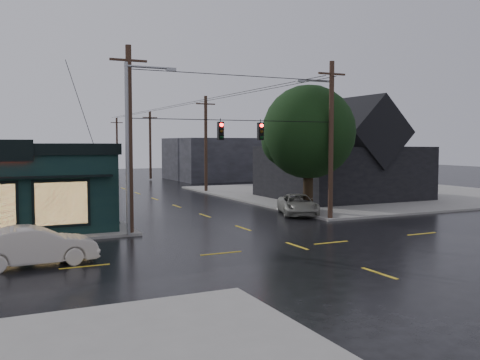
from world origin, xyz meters
name	(u,v)px	position (x,y,z in m)	size (l,w,h in m)	color
ground_plane	(297,246)	(0.00, 0.00, 0.00)	(160.00, 160.00, 0.00)	black
sidewalk_ne	(364,193)	(20.00, 20.00, 0.07)	(28.00, 28.00, 0.15)	gray
ne_building	(341,149)	(15.00, 17.00, 4.47)	(12.60, 11.60, 8.75)	black
corner_tree	(309,132)	(7.00, 9.92, 5.73)	(6.56, 6.56, 8.89)	black
utility_pole_nw	(131,235)	(-6.50, 6.50, 0.00)	(2.00, 0.32, 10.15)	#312115
utility_pole_ne	(330,220)	(6.50, 6.50, 0.00)	(2.00, 0.32, 10.15)	#312115
utility_pole_far_a	(206,192)	(6.50, 28.00, 0.00)	(2.00, 0.32, 9.65)	#312115
utility_pole_far_b	(151,180)	(6.50, 48.00, 0.00)	(2.00, 0.32, 9.15)	#312115
utility_pole_far_c	(117,172)	(6.50, 68.00, 0.00)	(2.00, 0.32, 9.15)	#312115
span_signal_assembly	(241,131)	(0.10, 6.50, 5.70)	(13.00, 0.48, 1.23)	black
streetlight_nw	(129,238)	(-6.80, 5.80, 0.00)	(5.40, 0.30, 9.15)	gray
streetlight_ne	(330,218)	(7.00, 7.20, 0.00)	(5.40, 0.30, 9.15)	gray
bg_building_east	(224,159)	(16.00, 45.00, 2.80)	(14.00, 12.00, 5.60)	#222227
sedan_cream	(35,246)	(-11.79, 1.02, 0.81)	(1.70, 4.89, 1.61)	beige
suv_silver	(298,205)	(6.00, 9.63, 0.71)	(2.34, 5.08, 1.41)	gray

